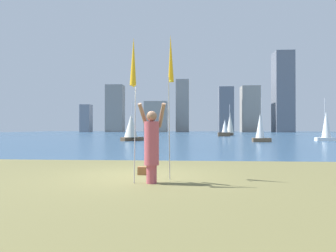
{
  "coord_description": "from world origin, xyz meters",
  "views": [
    {
      "loc": [
        1.47,
        -8.66,
        1.38
      ],
      "look_at": [
        0.17,
        10.15,
        1.51
      ],
      "focal_mm": 32.2,
      "sensor_mm": 36.0,
      "label": 1
    }
  ],
  "objects_px": {
    "bag": "(143,171)",
    "sailboat_3": "(230,124)",
    "sailboat_4": "(131,128)",
    "sailboat_0": "(225,128)",
    "kite_flag_left": "(133,64)",
    "sailboat_1": "(260,129)",
    "sailboat_2": "(326,126)",
    "person": "(152,144)",
    "kite_flag_right": "(171,62)"
  },
  "relations": [
    {
      "from": "sailboat_4",
      "to": "sailboat_3",
      "type": "bearing_deg",
      "value": 60.19
    },
    {
      "from": "sailboat_3",
      "to": "kite_flag_right",
      "type": "bearing_deg",
      "value": -99.57
    },
    {
      "from": "person",
      "to": "bag",
      "type": "height_order",
      "value": "person"
    },
    {
      "from": "sailboat_2",
      "to": "sailboat_3",
      "type": "height_order",
      "value": "sailboat_3"
    },
    {
      "from": "kite_flag_right",
      "to": "sailboat_4",
      "type": "relative_size",
      "value": 0.92
    },
    {
      "from": "person",
      "to": "sailboat_4",
      "type": "bearing_deg",
      "value": 109.84
    },
    {
      "from": "kite_flag_left",
      "to": "sailboat_3",
      "type": "xyz_separation_m",
      "value": [
        9.03,
        49.22,
        -0.76
      ]
    },
    {
      "from": "sailboat_2",
      "to": "kite_flag_left",
      "type": "bearing_deg",
      "value": -121.71
    },
    {
      "from": "sailboat_4",
      "to": "kite_flag_right",
      "type": "bearing_deg",
      "value": -76.57
    },
    {
      "from": "kite_flag_right",
      "to": "sailboat_3",
      "type": "height_order",
      "value": "sailboat_3"
    },
    {
      "from": "bag",
      "to": "kite_flag_left",
      "type": "bearing_deg",
      "value": -90.69
    },
    {
      "from": "kite_flag_left",
      "to": "sailboat_2",
      "type": "distance_m",
      "value": 30.54
    },
    {
      "from": "kite_flag_right",
      "to": "sailboat_1",
      "type": "distance_m",
      "value": 23.7
    },
    {
      "from": "bag",
      "to": "sailboat_3",
      "type": "distance_m",
      "value": 48.6
    },
    {
      "from": "bag",
      "to": "sailboat_2",
      "type": "relative_size",
      "value": 0.07
    },
    {
      "from": "kite_flag_left",
      "to": "sailboat_2",
      "type": "relative_size",
      "value": 0.79
    },
    {
      "from": "kite_flag_left",
      "to": "sailboat_1",
      "type": "xyz_separation_m",
      "value": [
        8.51,
        23.21,
        -1.68
      ]
    },
    {
      "from": "sailboat_0",
      "to": "sailboat_4",
      "type": "distance_m",
      "value": 22.34
    },
    {
      "from": "kite_flag_left",
      "to": "bag",
      "type": "distance_m",
      "value": 3.22
    },
    {
      "from": "sailboat_0",
      "to": "sailboat_1",
      "type": "relative_size",
      "value": 0.87
    },
    {
      "from": "person",
      "to": "kite_flag_left",
      "type": "bearing_deg",
      "value": -153.59
    },
    {
      "from": "kite_flag_left",
      "to": "kite_flag_right",
      "type": "relative_size",
      "value": 0.94
    },
    {
      "from": "person",
      "to": "kite_flag_left",
      "type": "xyz_separation_m",
      "value": [
        -0.44,
        -0.15,
        1.97
      ]
    },
    {
      "from": "kite_flag_left",
      "to": "sailboat_1",
      "type": "height_order",
      "value": "sailboat_1"
    },
    {
      "from": "sailboat_0",
      "to": "sailboat_4",
      "type": "bearing_deg",
      "value": -123.23
    },
    {
      "from": "sailboat_2",
      "to": "sailboat_1",
      "type": "bearing_deg",
      "value": -159.95
    },
    {
      "from": "kite_flag_left",
      "to": "sailboat_3",
      "type": "distance_m",
      "value": 50.04
    },
    {
      "from": "kite_flag_right",
      "to": "sailboat_3",
      "type": "xyz_separation_m",
      "value": [
        8.15,
        48.37,
        -1.0
      ]
    },
    {
      "from": "sailboat_2",
      "to": "sailboat_0",
      "type": "bearing_deg",
      "value": 116.13
    },
    {
      "from": "sailboat_2",
      "to": "bag",
      "type": "bearing_deg",
      "value": -123.23
    },
    {
      "from": "sailboat_2",
      "to": "person",
      "type": "bearing_deg",
      "value": -121.15
    },
    {
      "from": "person",
      "to": "sailboat_0",
      "type": "height_order",
      "value": "sailboat_0"
    },
    {
      "from": "bag",
      "to": "sailboat_1",
      "type": "height_order",
      "value": "sailboat_1"
    },
    {
      "from": "sailboat_3",
      "to": "sailboat_4",
      "type": "bearing_deg",
      "value": -119.81
    },
    {
      "from": "person",
      "to": "sailboat_2",
      "type": "xyz_separation_m",
      "value": [
        15.6,
        25.81,
        0.57
      ]
    },
    {
      "from": "bag",
      "to": "sailboat_0",
      "type": "height_order",
      "value": "sailboat_0"
    },
    {
      "from": "kite_flag_left",
      "to": "sailboat_3",
      "type": "relative_size",
      "value": 0.63
    },
    {
      "from": "sailboat_2",
      "to": "sailboat_4",
      "type": "relative_size",
      "value": 1.09
    },
    {
      "from": "sailboat_3",
      "to": "person",
      "type": "bearing_deg",
      "value": -99.93
    },
    {
      "from": "sailboat_0",
      "to": "kite_flag_left",
      "type": "bearing_deg",
      "value": -99.58
    },
    {
      "from": "person",
      "to": "sailboat_1",
      "type": "bearing_deg",
      "value": 78.45
    },
    {
      "from": "person",
      "to": "kite_flag_right",
      "type": "xyz_separation_m",
      "value": [
        0.44,
        0.7,
        2.21
      ]
    },
    {
      "from": "kite_flag_left",
      "to": "sailboat_0",
      "type": "distance_m",
      "value": 44.28
    },
    {
      "from": "sailboat_3",
      "to": "kite_flag_left",
      "type": "bearing_deg",
      "value": -100.4
    },
    {
      "from": "person",
      "to": "sailboat_4",
      "type": "xyz_separation_m",
      "value": [
        -5.31,
        24.8,
        0.45
      ]
    },
    {
      "from": "kite_flag_left",
      "to": "bag",
      "type": "relative_size",
      "value": 11.72
    },
    {
      "from": "kite_flag_right",
      "to": "sailboat_1",
      "type": "height_order",
      "value": "sailboat_1"
    },
    {
      "from": "person",
      "to": "kite_flag_left",
      "type": "height_order",
      "value": "kite_flag_left"
    },
    {
      "from": "kite_flag_right",
      "to": "sailboat_2",
      "type": "height_order",
      "value": "sailboat_2"
    },
    {
      "from": "bag",
      "to": "sailboat_3",
      "type": "relative_size",
      "value": 0.05
    }
  ]
}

